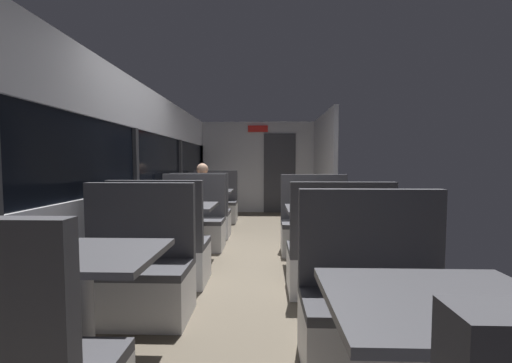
{
  "coord_description": "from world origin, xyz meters",
  "views": [
    {
      "loc": [
        0.2,
        -3.94,
        1.28
      ],
      "look_at": [
        0.04,
        1.16,
        0.97
      ],
      "focal_mm": 22.38,
      "sensor_mm": 36.0,
      "label": 1
    }
  ],
  "objects_px": {
    "bench_rear_aisle_facing_end": "(337,260)",
    "dining_table_front_aisle": "(441,323)",
    "dining_table_near_window": "(84,268)",
    "bench_near_window_facing_entry": "(133,277)",
    "dining_table_rear_aisle": "(325,216)",
    "bench_far_window_facing_end": "(202,218)",
    "bench_mid_window_facing_end": "(161,253)",
    "bench_far_window_facing_entry": "(215,207)",
    "dining_table_far_window": "(209,195)",
    "seated_passenger": "(202,205)",
    "bench_rear_aisle_facing_entry": "(315,230)",
    "bench_front_aisle_facing_entry": "(378,315)",
    "bench_mid_window_facing_entry": "(192,226)",
    "dining_table_mid_window": "(179,213)",
    "coffee_cup_primary": "(339,204)"
  },
  "relations": [
    {
      "from": "dining_table_near_window",
      "to": "bench_front_aisle_facing_entry",
      "type": "xyz_separation_m",
      "value": [
        1.79,
        0.1,
        -0.31
      ]
    },
    {
      "from": "bench_near_window_facing_entry",
      "to": "bench_mid_window_facing_end",
      "type": "bearing_deg",
      "value": 90.0
    },
    {
      "from": "dining_table_far_window",
      "to": "seated_passenger",
      "type": "xyz_separation_m",
      "value": [
        0.0,
        -0.63,
        -0.1
      ]
    },
    {
      "from": "bench_rear_aisle_facing_end",
      "to": "dining_table_front_aisle",
      "type": "bearing_deg",
      "value": -90.0
    },
    {
      "from": "dining_table_front_aisle",
      "to": "bench_rear_aisle_facing_end",
      "type": "height_order",
      "value": "bench_rear_aisle_facing_end"
    },
    {
      "from": "bench_front_aisle_facing_entry",
      "to": "coffee_cup_primary",
      "type": "height_order",
      "value": "bench_front_aisle_facing_entry"
    },
    {
      "from": "bench_mid_window_facing_end",
      "to": "bench_near_window_facing_entry",
      "type": "bearing_deg",
      "value": -90.0
    },
    {
      "from": "dining_table_rear_aisle",
      "to": "bench_front_aisle_facing_entry",
      "type": "bearing_deg",
      "value": -90.0
    },
    {
      "from": "bench_far_window_facing_end",
      "to": "coffee_cup_primary",
      "type": "bearing_deg",
      "value": -39.13
    },
    {
      "from": "dining_table_near_window",
      "to": "bench_mid_window_facing_end",
      "type": "bearing_deg",
      "value": 90.0
    },
    {
      "from": "dining_table_near_window",
      "to": "bench_near_window_facing_entry",
      "type": "xyz_separation_m",
      "value": [
        0.0,
        0.7,
        -0.31
      ]
    },
    {
      "from": "bench_mid_window_facing_entry",
      "to": "dining_table_front_aisle",
      "type": "distance_m",
      "value": 3.86
    },
    {
      "from": "dining_table_front_aisle",
      "to": "bench_far_window_facing_entry",
      "type": "bearing_deg",
      "value": 107.99
    },
    {
      "from": "coffee_cup_primary",
      "to": "dining_table_rear_aisle",
      "type": "bearing_deg",
      "value": -175.3
    },
    {
      "from": "dining_table_front_aisle",
      "to": "bench_mid_window_facing_entry",
      "type": "bearing_deg",
      "value": 117.73
    },
    {
      "from": "coffee_cup_primary",
      "to": "bench_rear_aisle_facing_entry",
      "type": "bearing_deg",
      "value": 103.76
    },
    {
      "from": "dining_table_far_window",
      "to": "bench_far_window_facing_end",
      "type": "distance_m",
      "value": 0.77
    },
    {
      "from": "dining_table_mid_window",
      "to": "bench_far_window_facing_end",
      "type": "height_order",
      "value": "bench_far_window_facing_end"
    },
    {
      "from": "bench_far_window_facing_end",
      "to": "dining_table_front_aisle",
      "type": "height_order",
      "value": "bench_far_window_facing_end"
    },
    {
      "from": "dining_table_front_aisle",
      "to": "bench_rear_aisle_facing_end",
      "type": "bearing_deg",
      "value": 90.0
    },
    {
      "from": "dining_table_mid_window",
      "to": "bench_mid_window_facing_end",
      "type": "relative_size",
      "value": 0.82
    },
    {
      "from": "dining_table_rear_aisle",
      "to": "bench_rear_aisle_facing_end",
      "type": "relative_size",
      "value": 0.82
    },
    {
      "from": "dining_table_far_window",
      "to": "bench_far_window_facing_end",
      "type": "bearing_deg",
      "value": -90.0
    },
    {
      "from": "bench_far_window_facing_entry",
      "to": "bench_rear_aisle_facing_end",
      "type": "xyz_separation_m",
      "value": [
        1.79,
        -3.71,
        0.0
      ]
    },
    {
      "from": "dining_table_front_aisle",
      "to": "bench_rear_aisle_facing_end",
      "type": "xyz_separation_m",
      "value": [
        0.0,
        1.81,
        -0.31
      ]
    },
    {
      "from": "bench_far_window_facing_entry",
      "to": "bench_rear_aisle_facing_entry",
      "type": "distance_m",
      "value": 2.92
    },
    {
      "from": "bench_front_aisle_facing_entry",
      "to": "dining_table_rear_aisle",
      "type": "relative_size",
      "value": 1.22
    },
    {
      "from": "coffee_cup_primary",
      "to": "bench_mid_window_facing_end",
      "type": "bearing_deg",
      "value": -165.31
    },
    {
      "from": "bench_mid_window_facing_end",
      "to": "dining_table_far_window",
      "type": "distance_m",
      "value": 2.82
    },
    {
      "from": "bench_near_window_facing_entry",
      "to": "bench_rear_aisle_facing_entry",
      "type": "distance_m",
      "value": 2.61
    },
    {
      "from": "bench_far_window_facing_entry",
      "to": "seated_passenger",
      "type": "distance_m",
      "value": 1.34
    },
    {
      "from": "bench_mid_window_facing_end",
      "to": "dining_table_far_window",
      "type": "height_order",
      "value": "bench_mid_window_facing_end"
    },
    {
      "from": "dining_table_front_aisle",
      "to": "dining_table_rear_aisle",
      "type": "height_order",
      "value": "same"
    },
    {
      "from": "dining_table_near_window",
      "to": "bench_rear_aisle_facing_end",
      "type": "height_order",
      "value": "bench_rear_aisle_facing_end"
    },
    {
      "from": "dining_table_near_window",
      "to": "seated_passenger",
      "type": "relative_size",
      "value": 0.71
    },
    {
      "from": "dining_table_rear_aisle",
      "to": "seated_passenger",
      "type": "relative_size",
      "value": 0.71
    },
    {
      "from": "bench_mid_window_facing_end",
      "to": "bench_far_window_facing_entry",
      "type": "relative_size",
      "value": 1.0
    },
    {
      "from": "bench_far_window_facing_entry",
      "to": "seated_passenger",
      "type": "height_order",
      "value": "seated_passenger"
    },
    {
      "from": "bench_mid_window_facing_end",
      "to": "seated_passenger",
      "type": "bearing_deg",
      "value": 90.0
    },
    {
      "from": "bench_far_window_facing_end",
      "to": "seated_passenger",
      "type": "distance_m",
      "value": 0.22
    },
    {
      "from": "dining_table_mid_window",
      "to": "seated_passenger",
      "type": "distance_m",
      "value": 1.48
    },
    {
      "from": "dining_table_near_window",
      "to": "dining_table_rear_aisle",
      "type": "relative_size",
      "value": 1.0
    },
    {
      "from": "dining_table_mid_window",
      "to": "seated_passenger",
      "type": "bearing_deg",
      "value": 90.0
    },
    {
      "from": "seated_passenger",
      "to": "coffee_cup_primary",
      "type": "distance_m",
      "value": 2.58
    },
    {
      "from": "dining_table_far_window",
      "to": "dining_table_mid_window",
      "type": "bearing_deg",
      "value": -90.0
    },
    {
      "from": "bench_mid_window_facing_end",
      "to": "coffee_cup_primary",
      "type": "relative_size",
      "value": 12.22
    },
    {
      "from": "bench_mid_window_facing_entry",
      "to": "bench_far_window_facing_end",
      "type": "bearing_deg",
      "value": 90.0
    },
    {
      "from": "bench_far_window_facing_end",
      "to": "bench_rear_aisle_facing_end",
      "type": "distance_m",
      "value": 2.92
    },
    {
      "from": "dining_table_near_window",
      "to": "bench_mid_window_facing_end",
      "type": "height_order",
      "value": "bench_mid_window_facing_end"
    },
    {
      "from": "dining_table_rear_aisle",
      "to": "bench_far_window_facing_end",
      "type": "bearing_deg",
      "value": 138.09
    }
  ]
}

